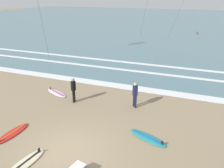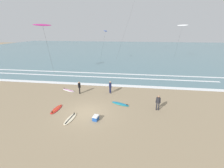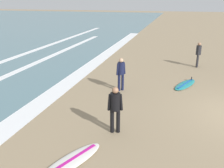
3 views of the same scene
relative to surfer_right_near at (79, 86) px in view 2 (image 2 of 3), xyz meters
The scene contains 16 objects.
ground_plane 5.25m from the surfer_right_near, 63.10° to the right, with size 160.00×160.00×0.00m, color #937F60.
ocean_surface 48.32m from the surfer_right_near, 87.23° to the left, with size 140.00×90.00×0.01m, color slate.
wave_foam_shoreline 5.44m from the surfer_right_near, 42.91° to the left, with size 40.03×0.99×0.01m, color white.
wave_foam_mid_break 7.68m from the surfer_right_near, 84.12° to the left, with size 38.78×0.51×0.01m, color white.
wave_foam_outer_break 10.19m from the surfer_right_near, 82.07° to the left, with size 54.08×0.56×0.01m, color white.
surfer_right_near is the anchor object (origin of this frame).
surfer_left_near 9.75m from the surfer_right_near, 18.51° to the right, with size 0.52×0.32×1.60m.
surfer_mid_group 3.90m from the surfer_right_near, 10.51° to the left, with size 0.43×0.42×1.60m.
surfboard_left_pile 5.95m from the surfer_right_near, 23.27° to the right, with size 2.16×1.39×0.25m.
surfboard_foreground_flat 2.18m from the surfer_right_near, 157.94° to the left, with size 2.16×1.42×0.25m.
surfboard_near_water 6.17m from the surfer_right_near, 79.09° to the right, with size 0.82×2.15×0.25m.
surfboard_right_spare 4.62m from the surfer_right_near, 102.19° to the right, with size 0.68×2.12×0.25m.
kite_white_low_near 33.02m from the surfer_right_near, 55.03° to the left, with size 2.64×5.02×9.02m.
kite_blue_high_left 22.60m from the surfer_right_near, 91.28° to the left, with size 2.82×6.06×7.66m.
kite_magenta_mid_center 13.82m from the surfer_right_near, 137.26° to the left, with size 2.38×3.11×8.69m.
cooler_box 6.81m from the surfer_right_near, 58.87° to the right, with size 0.56×0.69×0.44m.
Camera 2 is at (4.33, -13.15, 7.72)m, focal length 25.10 mm.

